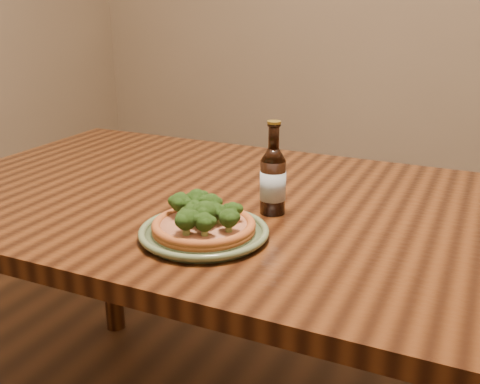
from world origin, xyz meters
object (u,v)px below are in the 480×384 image
at_px(plate, 204,232).
at_px(pizza, 203,221).
at_px(table, 253,238).
at_px(beer_bottle, 273,180).

bearing_deg(plate, pizza, -131.51).
bearing_deg(plate, table, 88.87).
bearing_deg(table, plate, -91.13).
bearing_deg(pizza, beer_bottle, 67.93).
relative_size(plate, pizza, 1.26).
bearing_deg(plate, beer_bottle, 67.99).
xyz_separation_m(table, pizza, (-0.00, -0.23, 0.13)).
bearing_deg(table, beer_bottle, -36.95).
relative_size(pizza, beer_bottle, 1.00).
distance_m(pizza, beer_bottle, 0.20).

